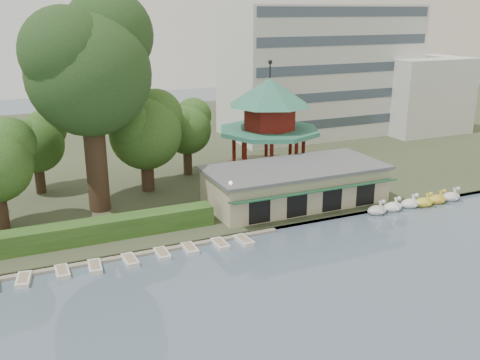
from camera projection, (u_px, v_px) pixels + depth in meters
ground_plane at (328, 341)px, 33.09m from camera, size 220.00×220.00×0.00m
shore at (134, 149)px, 78.34m from camera, size 220.00×70.00×0.40m
embankment at (223, 236)px, 48.12m from camera, size 220.00×0.60×0.30m
dock at (87, 261)px, 43.41m from camera, size 34.00×1.60×0.24m
boathouse at (295, 184)px, 55.38m from camera, size 18.60×9.39×3.90m
pavilion at (269, 117)px, 63.34m from camera, size 12.40×12.40×13.50m
office_building at (337, 75)px, 85.45m from camera, size 38.00×18.00×20.00m
hedge at (43, 239)px, 44.77m from camera, size 30.00×2.00×1.80m
lamp_post at (231, 195)px, 49.22m from camera, size 0.36×0.36×4.28m
big_tree at (89, 62)px, 49.71m from camera, size 12.80×11.93×21.30m
small_trees at (65, 144)px, 54.07m from camera, size 38.95×16.41×11.05m
swan_boats at (416, 203)px, 55.71m from camera, size 11.99×2.08×1.92m
moored_rowboats at (80, 269)px, 41.92m from camera, size 29.37×2.76×0.36m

